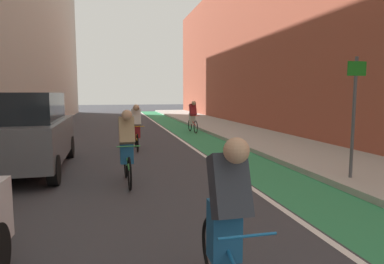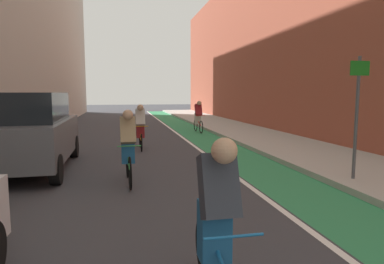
# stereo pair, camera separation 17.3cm
# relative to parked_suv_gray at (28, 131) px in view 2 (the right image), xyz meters

# --- Properties ---
(ground_plane) EXTENTS (91.96, 91.96, 0.00)m
(ground_plane) POSITION_rel_parked_suv_gray_xyz_m (2.80, 4.89, -1.02)
(ground_plane) COLOR #38383D
(bike_lane_paint) EXTENTS (1.60, 41.80, 0.00)m
(bike_lane_paint) POSITION_rel_parked_suv_gray_xyz_m (5.85, 6.89, -1.02)
(bike_lane_paint) COLOR #2D8451
(bike_lane_paint) RESTS_ON ground
(lane_divider_stripe) EXTENTS (0.12, 41.80, 0.00)m
(lane_divider_stripe) POSITION_rel_parked_suv_gray_xyz_m (4.95, 6.89, -1.02)
(lane_divider_stripe) COLOR white
(lane_divider_stripe) RESTS_ON ground
(sidewalk_right) EXTENTS (3.15, 41.80, 0.14)m
(sidewalk_right) POSITION_rel_parked_suv_gray_xyz_m (8.23, 6.89, -0.95)
(sidewalk_right) COLOR #A8A59E
(sidewalk_right) RESTS_ON ground
(building_facade_right) EXTENTS (2.40, 37.80, 9.86)m
(building_facade_right) POSITION_rel_parked_suv_gray_xyz_m (11.00, 8.89, 3.91)
(building_facade_right) COLOR #9E4C38
(building_facade_right) RESTS_ON ground
(parked_suv_gray) EXTENTS (2.06, 4.35, 1.98)m
(parked_suv_gray) POSITION_rel_parked_suv_gray_xyz_m (0.00, 0.00, 0.00)
(parked_suv_gray) COLOR #595B60
(parked_suv_gray) RESTS_ON ground
(cyclist_lead) EXTENTS (0.48, 1.70, 1.60)m
(cyclist_lead) POSITION_rel_parked_suv_gray_xyz_m (3.16, -6.27, -0.21)
(cyclist_lead) COLOR black
(cyclist_lead) RESTS_ON ground
(cyclist_mid) EXTENTS (0.48, 1.74, 1.62)m
(cyclist_mid) POSITION_rel_parked_suv_gray_xyz_m (2.45, -1.72, -0.17)
(cyclist_mid) COLOR black
(cyclist_mid) RESTS_ON ground
(cyclist_trailing) EXTENTS (0.48, 1.66, 1.59)m
(cyclist_trailing) POSITION_rel_parked_suv_gray_xyz_m (2.95, 2.80, -0.17)
(cyclist_trailing) COLOR black
(cyclist_trailing) RESTS_ON ground
(cyclist_far) EXTENTS (0.48, 1.68, 1.60)m
(cyclist_far) POSITION_rel_parked_suv_gray_xyz_m (6.08, 7.46, -0.21)
(cyclist_far) COLOR black
(cyclist_far) RESTS_ON ground
(street_sign_post) EXTENTS (0.44, 0.07, 2.59)m
(street_sign_post) POSITION_rel_parked_suv_gray_xyz_m (7.18, -2.85, 0.67)
(street_sign_post) COLOR #4C4C51
(street_sign_post) RESTS_ON sidewalk_right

